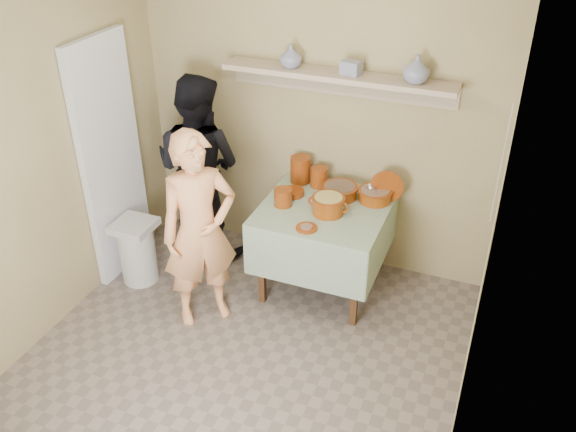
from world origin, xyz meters
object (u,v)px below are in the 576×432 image
at_px(person_helper, 199,168).
at_px(serving_table, 324,220).
at_px(cazuela_rice, 328,204).
at_px(person_cook, 199,231).
at_px(trash_bin, 138,251).

distance_m(person_helper, serving_table, 1.21).
height_order(person_helper, cazuela_rice, person_helper).
distance_m(person_cook, person_helper, 0.95).
bearing_deg(trash_bin, serving_table, 18.48).
height_order(serving_table, trash_bin, serving_table).
bearing_deg(cazuela_rice, person_cook, -141.88).
xyz_separation_m(person_cook, serving_table, (0.72, 0.70, -0.13)).
bearing_deg(person_helper, trash_bin, 69.31).
xyz_separation_m(serving_table, trash_bin, (-1.47, -0.49, -0.36)).
relative_size(person_cook, serving_table, 1.60).
bearing_deg(cazuela_rice, trash_bin, -165.17).
height_order(cazuela_rice, trash_bin, cazuela_rice).
height_order(person_cook, trash_bin, person_cook).
bearing_deg(person_cook, trash_bin, 119.47).
xyz_separation_m(person_cook, trash_bin, (-0.74, 0.21, -0.49)).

